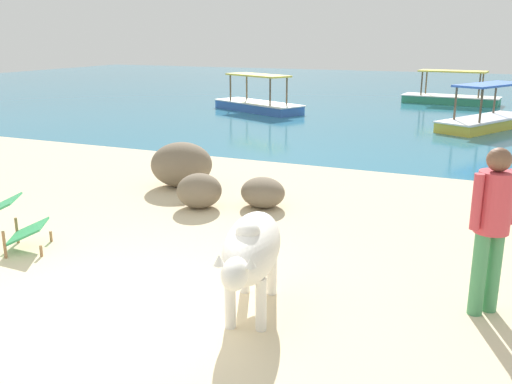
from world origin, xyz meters
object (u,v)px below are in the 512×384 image
at_px(deck_chair_near, 13,221).
at_px(boat_yellow, 487,119).
at_px(boat_green, 451,97).
at_px(boat_blue, 258,103).
at_px(person_standing, 492,219).
at_px(cow, 251,249).

distance_m(deck_chair_near, boat_yellow, 13.69).
bearing_deg(boat_green, boat_blue, -134.30).
xyz_separation_m(deck_chair_near, person_standing, (5.41, 0.57, 0.56)).
height_order(boat_green, boat_yellow, same).
bearing_deg(boat_yellow, deck_chair_near, -174.37).
xyz_separation_m(person_standing, boat_yellow, (-0.42, 12.18, -0.70)).
height_order(cow, deck_chair_near, cow).
height_order(cow, boat_green, boat_green).
height_order(person_standing, boat_blue, person_standing).
bearing_deg(boat_blue, deck_chair_near, -53.25).
distance_m(person_standing, boat_green, 18.36).
height_order(deck_chair_near, boat_yellow, boat_yellow).
relative_size(cow, boat_yellow, 0.46).
bearing_deg(boat_blue, boat_green, 65.93).
height_order(cow, boat_blue, boat_blue).
xyz_separation_m(deck_chair_near, boat_blue, (-2.64, 13.69, -0.13)).
xyz_separation_m(cow, boat_green, (0.09, 19.13, -0.40)).
distance_m(cow, boat_green, 19.13).
bearing_deg(cow, person_standing, 98.86).
height_order(cow, boat_yellow, boat_yellow).
distance_m(deck_chair_near, person_standing, 5.47).
relative_size(person_standing, boat_yellow, 0.43).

